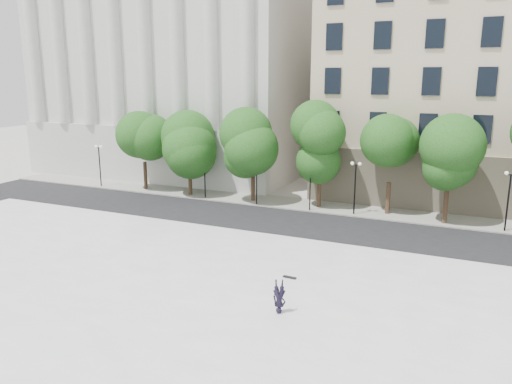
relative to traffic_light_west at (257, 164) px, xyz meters
The scene contains 11 objects.
ground 22.66m from the traffic_light_west, 86.16° to the right, with size 160.00×160.00×0.00m, color #B0ADA6.
plaza 19.67m from the traffic_light_west, 85.56° to the right, with size 44.00×22.00×0.45m, color white.
street 5.86m from the traffic_light_west, 70.79° to the right, with size 60.00×8.00×0.02m, color black.
far_sidewalk 4.29m from the traffic_light_west, 48.61° to the left, with size 60.00×4.00×0.12m, color #9C9990.
building_west 24.28m from the traffic_light_west, 133.61° to the left, with size 31.50×27.65×25.60m.
traffic_light_west is the anchor object (origin of this frame).
traffic_light_east 4.87m from the traffic_light_west, ahead, with size 0.93×1.54×4.12m.
person_lying 21.54m from the traffic_light_west, 63.35° to the right, with size 0.59×0.39×1.62m, color black.
skateboard 17.60m from the traffic_light_west, 60.23° to the right, with size 0.75×0.19×0.08m, color black.
street_trees 3.33m from the traffic_light_west, 21.51° to the left, with size 38.43×5.02×7.63m.
lamp_posts 1.74m from the traffic_light_west, 10.91° to the left, with size 38.11×0.28×4.52m.
Camera 1 is at (15.67, -16.55, 11.16)m, focal length 35.00 mm.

